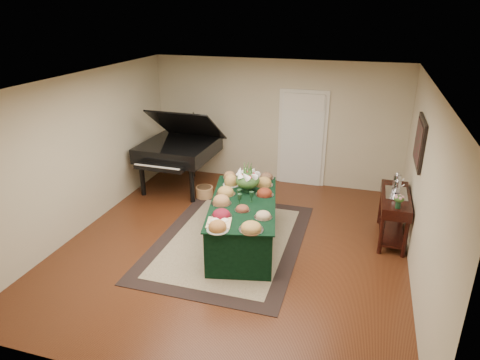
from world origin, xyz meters
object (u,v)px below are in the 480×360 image
(floral_centerpiece, at_px, (248,178))
(grand_piano, at_px, (179,149))
(mahogany_sideboard, at_px, (395,205))
(buffet_table, at_px, (243,223))

(floral_centerpiece, height_order, grand_piano, grand_piano)
(grand_piano, relative_size, mahogany_sideboard, 1.38)
(floral_centerpiece, xyz_separation_m, mahogany_sideboard, (2.41, 0.48, -0.39))
(buffet_table, height_order, grand_piano, grand_piano)
(buffet_table, relative_size, floral_centerpiece, 5.58)
(grand_piano, bearing_deg, mahogany_sideboard, -13.09)
(grand_piano, bearing_deg, buffet_table, -43.67)
(buffet_table, distance_m, mahogany_sideboard, 2.54)
(grand_piano, xyz_separation_m, mahogany_sideboard, (4.36, -1.01, -0.26))
(buffet_table, height_order, floral_centerpiece, floral_centerpiece)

